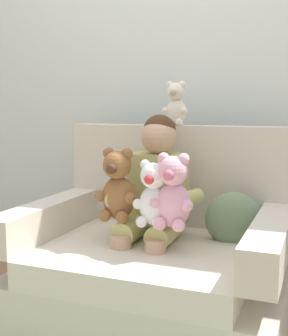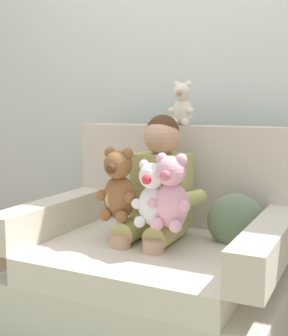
{
  "view_description": "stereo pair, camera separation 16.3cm",
  "coord_description": "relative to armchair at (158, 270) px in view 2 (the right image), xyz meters",
  "views": [
    {
      "loc": [
        0.7,
        -1.88,
        1.07
      ],
      "look_at": [
        -0.02,
        -0.05,
        0.8
      ],
      "focal_mm": 48.62,
      "sensor_mm": 36.0,
      "label": 1
    },
    {
      "loc": [
        0.85,
        -1.81,
        1.07
      ],
      "look_at": [
        -0.02,
        -0.05,
        0.8
      ],
      "focal_mm": 48.62,
      "sensor_mm": 36.0,
      "label": 2
    }
  ],
  "objects": [
    {
      "name": "back_wall",
      "position": [
        0.0,
        0.65,
        1.0
      ],
      "size": [
        6.0,
        0.1,
        2.6
      ],
      "primitive_type": "cube",
      "color": "silver",
      "rests_on": "ground"
    },
    {
      "name": "plush_pink",
      "position": [
        0.13,
        -0.15,
        0.4
      ],
      "size": [
        0.19,
        0.15,
        0.32
      ],
      "rotation": [
        0.0,
        0.0,
        -0.25
      ],
      "color": "#EAA8BC",
      "rests_on": "armchair"
    },
    {
      "name": "armchair",
      "position": [
        0.0,
        0.0,
        0.0
      ],
      "size": [
        1.18,
        0.92,
        0.97
      ],
      "color": "beige",
      "rests_on": "ground"
    },
    {
      "name": "seated_child",
      "position": [
        -0.02,
        0.03,
        0.35
      ],
      "size": [
        0.45,
        0.39,
        0.82
      ],
      "rotation": [
        0.0,
        0.0,
        -0.03
      ],
      "color": "tan",
      "rests_on": "armchair"
    },
    {
      "name": "throw_pillow",
      "position": [
        0.33,
        0.13,
        0.24
      ],
      "size": [
        0.28,
        0.17,
        0.26
      ],
      "primitive_type": "ellipsoid",
      "rotation": [
        0.0,
        0.0,
        0.19
      ],
      "color": "slate",
      "rests_on": "armchair"
    },
    {
      "name": "plush_cream_on_backrest",
      "position": [
        -0.02,
        0.34,
        0.77
      ],
      "size": [
        0.14,
        0.11,
        0.23
      ],
      "rotation": [
        0.0,
        0.0,
        -0.27
      ],
      "color": "silver",
      "rests_on": "armchair"
    },
    {
      "name": "ground_plane",
      "position": [
        0.0,
        -0.04,
        -0.3
      ],
      "size": [
        8.0,
        8.0,
        0.0
      ],
      "primitive_type": "plane",
      "color": "#936D4C"
    },
    {
      "name": "plush_white",
      "position": [
        0.04,
        -0.14,
        0.39
      ],
      "size": [
        0.17,
        0.14,
        0.29
      ],
      "rotation": [
        0.0,
        0.0,
        -0.04
      ],
      "color": "white",
      "rests_on": "armchair"
    },
    {
      "name": "plush_brown",
      "position": [
        -0.15,
        -0.11,
        0.41
      ],
      "size": [
        0.2,
        0.16,
        0.33
      ],
      "rotation": [
        0.0,
        0.0,
        -0.36
      ],
      "color": "brown",
      "rests_on": "armchair"
    }
  ]
}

